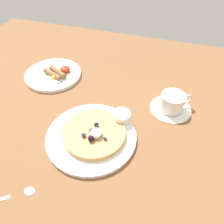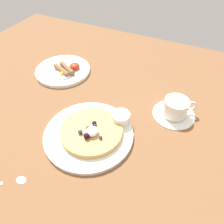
# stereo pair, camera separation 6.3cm
# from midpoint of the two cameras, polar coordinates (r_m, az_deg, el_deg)

# --- Properties ---
(ground_plane) EXTENTS (1.58, 1.30, 0.03)m
(ground_plane) POSITION_cam_midpoint_polar(r_m,az_deg,el_deg) (0.72, -6.87, -3.37)
(ground_plane) COLOR brown
(pancake_plate) EXTENTS (0.28, 0.28, 0.01)m
(pancake_plate) POSITION_cam_midpoint_polar(r_m,az_deg,el_deg) (0.66, -8.28, -6.61)
(pancake_plate) COLOR white
(pancake_plate) RESTS_ON ground_plane
(pancake_with_berries) EXTENTS (0.19, 0.19, 0.04)m
(pancake_with_berries) POSITION_cam_midpoint_polar(r_m,az_deg,el_deg) (0.65, -7.61, -5.71)
(pancake_with_berries) COLOR tan
(pancake_with_berries) RESTS_ON pancake_plate
(syrup_ramekin) EXTENTS (0.06, 0.06, 0.03)m
(syrup_ramekin) POSITION_cam_midpoint_polar(r_m,az_deg,el_deg) (0.68, -0.12, -1.42)
(syrup_ramekin) COLOR white
(syrup_ramekin) RESTS_ON pancake_plate
(breakfast_plate) EXTENTS (0.23, 0.23, 0.01)m
(breakfast_plate) POSITION_cam_midpoint_polar(r_m,az_deg,el_deg) (0.93, -17.40, 9.50)
(breakfast_plate) COLOR white
(breakfast_plate) RESTS_ON ground_plane
(fried_breakfast) EXTENTS (0.11, 0.11, 0.02)m
(fried_breakfast) POSITION_cam_midpoint_polar(r_m,az_deg,el_deg) (0.91, -16.43, 9.86)
(fried_breakfast) COLOR brown
(fried_breakfast) RESTS_ON breakfast_plate
(coffee_saucer) EXTENTS (0.14, 0.14, 0.01)m
(coffee_saucer) POSITION_cam_midpoint_polar(r_m,az_deg,el_deg) (0.76, 13.17, 0.84)
(coffee_saucer) COLOR white
(coffee_saucer) RESTS_ON ground_plane
(coffee_cup) EXTENTS (0.10, 0.08, 0.06)m
(coffee_cup) POSITION_cam_midpoint_polar(r_m,az_deg,el_deg) (0.74, 13.70, 2.67)
(coffee_cup) COLOR white
(coffee_cup) RESTS_ON coffee_saucer
(teaspoon) EXTENTS (0.13, 0.10, 0.01)m
(teaspoon) POSITION_cam_midpoint_polar(r_m,az_deg,el_deg) (0.63, -27.38, -19.33)
(teaspoon) COLOR silver
(teaspoon) RESTS_ON ground_plane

